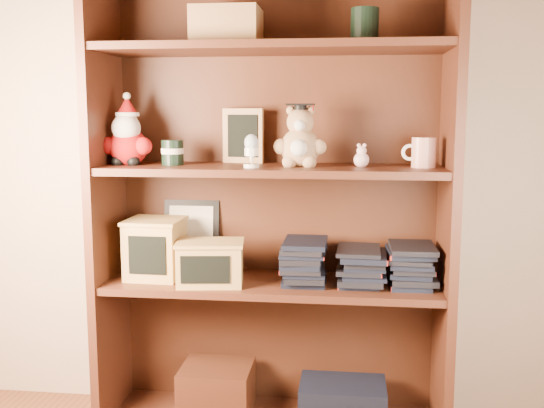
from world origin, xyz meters
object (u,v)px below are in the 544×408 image
(bookcase, at_px, (273,214))
(teacher_mug, at_px, (423,152))
(grad_teddy_bear, at_px, (300,142))
(treats_box, at_px, (155,248))

(bookcase, distance_m, teacher_mug, 0.55)
(grad_teddy_bear, distance_m, teacher_mug, 0.40)
(bookcase, relative_size, grad_teddy_bear, 7.45)
(bookcase, bearing_deg, teacher_mug, -5.78)
(teacher_mug, distance_m, treats_box, 0.97)
(bookcase, relative_size, teacher_mug, 14.36)
(bookcase, xyz_separation_m, teacher_mug, (0.50, -0.05, 0.22))
(treats_box, bearing_deg, teacher_mug, 0.06)
(teacher_mug, bearing_deg, treats_box, -179.94)
(bookcase, bearing_deg, grad_teddy_bear, -30.30)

